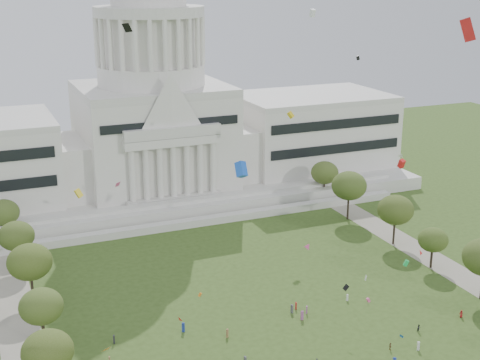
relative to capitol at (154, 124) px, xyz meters
name	(u,v)px	position (x,y,z in m)	size (l,w,h in m)	color
capitol	(154,124)	(0.00, 0.00, 0.00)	(160.00, 64.50, 91.30)	beige
path_right	(455,273)	(48.00, -83.59, -22.28)	(8.00, 160.00, 0.04)	gray
row_tree_l_2	(48,351)	(-45.04, -96.29, -13.79)	(8.42, 8.42, 11.97)	black
row_tree_l_3	(41,306)	(-44.09, -79.67, -14.09)	(8.12, 8.12, 11.55)	black
row_tree_r_3	(433,240)	(44.40, -79.10, -15.21)	(7.01, 7.01, 9.98)	black
row_tree_l_4	(30,262)	(-44.08, -61.17, -12.90)	(9.29, 9.29, 13.21)	black
row_tree_r_4	(396,210)	(44.76, -63.55, -13.01)	(9.19, 9.19, 13.06)	black
row_tree_l_5	(16,236)	(-45.22, -42.58, -13.88)	(8.33, 8.33, 11.85)	black
row_tree_r_5	(349,186)	(43.49, -43.40, -12.37)	(9.82, 9.82, 13.96)	black
row_tree_l_6	(3,213)	(-46.87, -24.45, -14.02)	(8.19, 8.19, 11.64)	black
row_tree_r_6	(325,173)	(45.96, -25.46, -13.79)	(8.42, 8.42, 11.97)	black
person_0	(461,314)	(34.89, -100.93, -21.51)	(0.77, 0.50, 1.57)	#B21E1E
person_2	(419,328)	(23.49, -102.28, -21.52)	(0.75, 0.46, 1.55)	#26262B
person_10	(390,346)	(14.52, -105.67, -21.56)	(0.87, 0.47, 1.48)	olive
kite_swarm	(308,188)	(-0.90, -100.41, 9.42)	(82.98, 100.29, 65.45)	black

